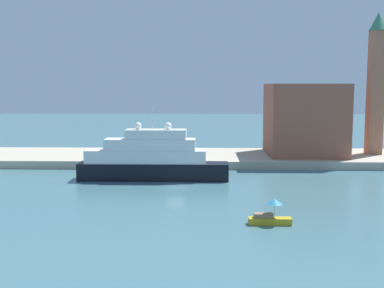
% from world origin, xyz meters
% --- Properties ---
extents(ground, '(400.00, 400.00, 0.00)m').
position_xyz_m(ground, '(0.00, 0.00, 0.00)').
color(ground, '#3D6670').
extents(quay_dock, '(110.00, 20.28, 1.50)m').
position_xyz_m(quay_dock, '(0.00, 26.14, 0.75)').
color(quay_dock, '#ADA38E').
rests_on(quay_dock, ground).
extents(large_yacht, '(24.69, 4.10, 12.14)m').
position_xyz_m(large_yacht, '(-4.36, 6.26, 3.34)').
color(large_yacht, black).
rests_on(large_yacht, ground).
extents(small_motorboat, '(4.79, 1.78, 2.95)m').
position_xyz_m(small_motorboat, '(11.79, -19.46, 1.06)').
color(small_motorboat, '#B7991E').
rests_on(small_motorboat, ground).
extents(harbor_building, '(14.93, 15.53, 14.37)m').
position_xyz_m(harbor_building, '(24.85, 26.56, 8.69)').
color(harbor_building, '#93513D').
rests_on(harbor_building, quay_dock).
extents(bell_tower, '(3.71, 3.71, 28.65)m').
position_xyz_m(bell_tower, '(39.32, 27.53, 16.83)').
color(bell_tower, '#9E664C').
rests_on(bell_tower, quay_dock).
extents(parked_car, '(4.54, 1.61, 1.41)m').
position_xyz_m(parked_car, '(-16.97, 22.07, 2.11)').
color(parked_car, silver).
rests_on(parked_car, quay_dock).
extents(person_figure, '(0.36, 0.36, 1.57)m').
position_xyz_m(person_figure, '(-12.68, 17.81, 2.23)').
color(person_figure, '#334C8C').
rests_on(person_figure, quay_dock).
extents(mooring_bollard, '(0.46, 0.46, 0.87)m').
position_xyz_m(mooring_bollard, '(-2.64, 17.29, 1.94)').
color(mooring_bollard, black).
rests_on(mooring_bollard, quay_dock).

